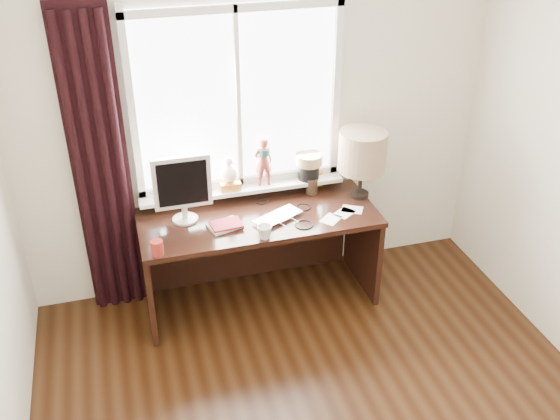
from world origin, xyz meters
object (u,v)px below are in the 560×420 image
object	(u,v)px
desk	(256,237)
table_lamp	(362,152)
monitor	(182,185)
laptop	(278,217)
mug	(264,232)
red_cup	(157,248)

from	to	relation	value
desk	table_lamp	xyz separation A→B (m)	(0.80, -0.03, 0.61)
monitor	laptop	bearing A→B (deg)	-14.69
mug	monitor	bearing A→B (deg)	141.28
laptop	monitor	size ratio (longest dim) A/B	0.73
desk	monitor	world-z (taller)	monitor
table_lamp	monitor	bearing A→B (deg)	179.48
monitor	desk	bearing A→B (deg)	1.70
mug	red_cup	bearing A→B (deg)	180.00
laptop	red_cup	bearing A→B (deg)	167.77
red_cup	table_lamp	distance (m)	1.62
mug	laptop	bearing A→B (deg)	54.40
laptop	table_lamp	size ratio (longest dim) A/B	0.69
monitor	red_cup	bearing A→B (deg)	-121.69
laptop	table_lamp	distance (m)	0.78
monitor	table_lamp	size ratio (longest dim) A/B	0.94
laptop	table_lamp	xyz separation A→B (m)	(0.68, 0.15, 0.35)
laptop	mug	size ratio (longest dim) A/B	3.54
desk	monitor	xyz separation A→B (m)	(-0.51, -0.02, 0.52)
mug	desk	bearing A→B (deg)	84.88
red_cup	table_lamp	bearing A→B (deg)	13.43
mug	table_lamp	distance (m)	0.97
table_lamp	laptop	bearing A→B (deg)	-167.31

